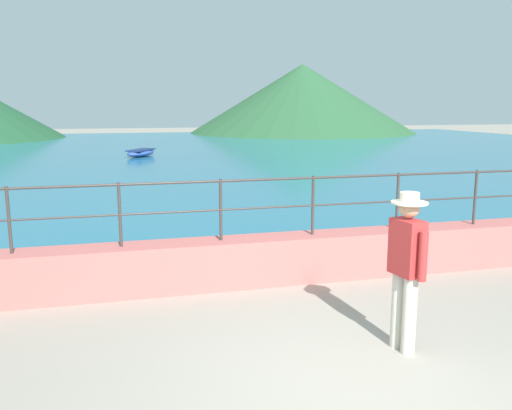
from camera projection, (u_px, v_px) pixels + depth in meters
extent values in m
plane|color=gray|center=(359.00, 389.00, 5.04)|extent=(120.00, 120.00, 0.00)
cube|color=#BC605B|center=(268.00, 260.00, 8.02)|extent=(20.00, 0.56, 0.70)
cylinder|color=#383330|center=(9.00, 220.00, 7.01)|extent=(0.04, 0.04, 0.90)
cylinder|color=#383330|center=(120.00, 215.00, 7.36)|extent=(0.04, 0.04, 0.90)
cylinder|color=#383330|center=(221.00, 210.00, 7.70)|extent=(0.04, 0.04, 0.90)
cylinder|color=#383330|center=(313.00, 205.00, 8.05)|extent=(0.04, 0.04, 0.90)
cylinder|color=#383330|center=(397.00, 201.00, 8.40)|extent=(0.04, 0.04, 0.90)
cylinder|color=#383330|center=(475.00, 197.00, 8.75)|extent=(0.04, 0.04, 0.90)
cylinder|color=#383330|center=(268.00, 179.00, 7.80)|extent=(18.40, 0.04, 0.04)
cylinder|color=#383330|center=(268.00, 208.00, 7.88)|extent=(18.40, 0.03, 0.03)
cube|color=#236B89|center=(157.00, 153.00, 29.63)|extent=(64.00, 44.32, 0.06)
cone|color=#285633|center=(302.00, 99.00, 50.53)|extent=(21.45, 21.45, 6.44)
cylinder|color=beige|center=(409.00, 315.00, 5.69)|extent=(0.15, 0.15, 0.86)
cylinder|color=beige|center=(398.00, 310.00, 5.85)|extent=(0.15, 0.15, 0.86)
cube|color=#B22D2D|center=(407.00, 247.00, 5.64)|extent=(0.29, 0.40, 0.60)
cylinder|color=#B22D2D|center=(423.00, 257.00, 5.43)|extent=(0.09, 0.09, 0.52)
cylinder|color=#B22D2D|center=(392.00, 246.00, 5.86)|extent=(0.09, 0.09, 0.52)
sphere|color=tan|center=(409.00, 207.00, 5.56)|extent=(0.22, 0.22, 0.22)
cylinder|color=beige|center=(410.00, 203.00, 5.55)|extent=(0.38, 0.38, 0.02)
cylinder|color=beige|center=(410.00, 197.00, 5.54)|extent=(0.20, 0.20, 0.10)
ellipsoid|color=#2D4C9E|center=(141.00, 153.00, 27.25)|extent=(1.94, 2.44, 0.36)
cube|color=navy|center=(141.00, 150.00, 27.22)|extent=(1.59, 1.97, 0.06)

